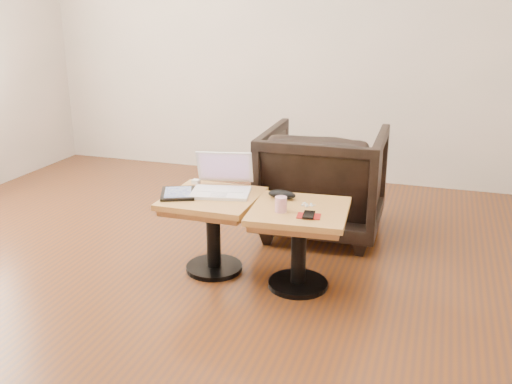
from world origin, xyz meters
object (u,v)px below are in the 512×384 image
(armchair, at_px, (323,181))
(side_table_right, at_px, (299,228))
(side_table_left, at_px, (213,215))
(laptop, at_px, (222,184))
(striped_cup, at_px, (281,204))

(armchair, bearing_deg, side_table_right, 91.57)
(side_table_right, xyz_separation_m, armchair, (-0.04, 0.85, 0.02))
(side_table_left, relative_size, laptop, 1.32)
(striped_cup, relative_size, armchair, 0.10)
(striped_cup, bearing_deg, laptop, 151.93)
(armchair, bearing_deg, striped_cup, 86.29)
(side_table_right, relative_size, laptop, 1.41)
(side_table_left, height_order, side_table_right, same)
(side_table_right, bearing_deg, armchair, 88.43)
(side_table_left, xyz_separation_m, striped_cup, (0.45, -0.13, 0.16))
(laptop, distance_m, striped_cup, 0.48)
(laptop, height_order, striped_cup, laptop)
(side_table_right, xyz_separation_m, striped_cup, (-0.08, -0.09, 0.16))
(side_table_left, bearing_deg, striped_cup, -16.22)
(side_table_right, distance_m, striped_cup, 0.20)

